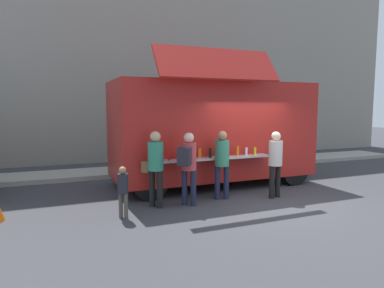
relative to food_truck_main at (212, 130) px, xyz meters
The scene contains 10 objects.
ground_plane 3.10m from the food_truck_main, 78.19° to the right, with size 60.00×60.00×0.00m, color #38383D.
curb_strip 5.04m from the food_truck_main, 146.80° to the left, with size 28.00×1.60×0.15m, color #9E998E.
building_behind 8.08m from the food_truck_main, 114.74° to the left, with size 32.00×2.40×10.75m, color gray.
food_truck_main is the anchor object (origin of this frame).
trash_bin 5.17m from the food_truck_main, 27.55° to the left, with size 0.60×0.60×0.87m, color #2F5D38.
customer_front_ordering 1.87m from the food_truck_main, 106.86° to the right, with size 0.36×0.36×1.75m.
customer_mid_with_backpack 2.51m from the food_truck_main, 128.49° to the right, with size 0.54×0.54×1.75m.
customer_rear_waiting 2.92m from the food_truck_main, 142.80° to the right, with size 0.46×0.56×1.79m.
customer_extra_browsing 2.32m from the food_truck_main, 68.14° to the right, with size 0.35×0.35×1.72m.
child_near_queue 3.99m from the food_truck_main, 144.11° to the right, with size 0.23×0.23×1.11m.
Camera 1 is at (-4.92, -6.71, 2.34)m, focal length 31.67 mm.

